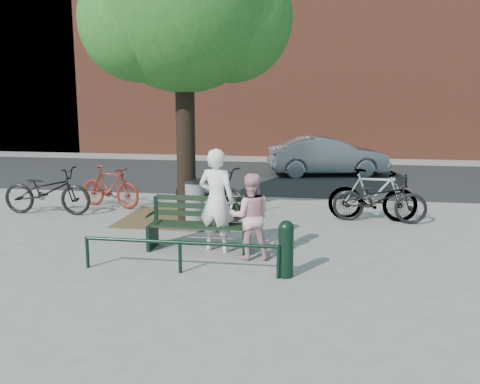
% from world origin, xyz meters
% --- Properties ---
extents(ground, '(90.00, 90.00, 0.00)m').
position_xyz_m(ground, '(0.00, 0.00, 0.00)').
color(ground, gray).
rests_on(ground, ground).
extents(dirt_pit, '(2.40, 2.00, 0.02)m').
position_xyz_m(dirt_pit, '(-1.00, 2.20, 0.01)').
color(dirt_pit, brown).
rests_on(dirt_pit, ground).
extents(road, '(40.00, 7.00, 0.01)m').
position_xyz_m(road, '(0.00, 8.50, 0.01)').
color(road, black).
rests_on(road, ground).
extents(townhouse_row, '(45.00, 4.00, 14.00)m').
position_xyz_m(townhouse_row, '(0.17, 16.00, 6.25)').
color(townhouse_row, brown).
rests_on(townhouse_row, ground).
extents(park_bench, '(1.74, 0.54, 0.97)m').
position_xyz_m(park_bench, '(-0.00, 0.08, 0.48)').
color(park_bench, black).
rests_on(park_bench, ground).
extents(guard_railing, '(3.06, 0.06, 0.51)m').
position_xyz_m(guard_railing, '(0.00, -1.20, 0.40)').
color(guard_railing, black).
rests_on(guard_railing, ground).
extents(street_tree, '(4.20, 3.80, 6.50)m').
position_xyz_m(street_tree, '(-0.75, 2.20, 4.42)').
color(street_tree, black).
rests_on(street_tree, ground).
extents(person_left, '(0.73, 0.57, 1.79)m').
position_xyz_m(person_left, '(0.32, 0.02, 0.89)').
color(person_left, silver).
rests_on(person_left, ground).
extents(person_right, '(0.78, 0.66, 1.43)m').
position_xyz_m(person_right, '(0.95, -0.31, 0.71)').
color(person_right, pink).
rests_on(person_right, ground).
extents(bollard, '(0.23, 0.23, 0.86)m').
position_xyz_m(bollard, '(1.60, -1.11, 0.46)').
color(bollard, black).
rests_on(bollard, ground).
extents(litter_bin, '(0.45, 0.45, 0.91)m').
position_xyz_m(litter_bin, '(-0.57, 2.00, 0.46)').
color(litter_bin, gray).
rests_on(litter_bin, ground).
extents(bicycle_a, '(2.06, 0.78, 1.07)m').
position_xyz_m(bicycle_a, '(-4.04, 2.20, 0.53)').
color(bicycle_a, black).
rests_on(bicycle_a, ground).
extents(bicycle_b, '(1.73, 0.92, 1.00)m').
position_xyz_m(bicycle_b, '(-2.94, 3.12, 0.50)').
color(bicycle_b, '#62160E').
rests_on(bicycle_b, ground).
extents(bicycle_c, '(2.21, 1.76, 1.12)m').
position_xyz_m(bicycle_c, '(-0.39, 2.56, 0.56)').
color(bicycle_c, black).
rests_on(bicycle_c, ground).
extents(bicycle_d, '(1.88, 0.60, 1.12)m').
position_xyz_m(bicycle_d, '(3.14, 2.74, 0.56)').
color(bicycle_d, gray).
rests_on(bicycle_d, ground).
extents(bicycle_e, '(1.99, 0.83, 1.02)m').
position_xyz_m(bicycle_e, '(3.28, 2.64, 0.51)').
color(bicycle_e, black).
rests_on(bicycle_e, ground).
extents(parked_car, '(4.09, 2.24, 1.28)m').
position_xyz_m(parked_car, '(2.17, 9.04, 0.64)').
color(parked_car, gray).
rests_on(parked_car, ground).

